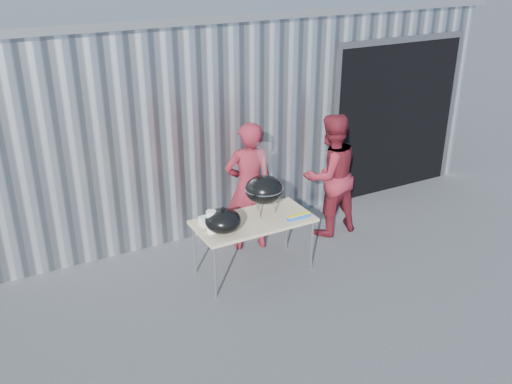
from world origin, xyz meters
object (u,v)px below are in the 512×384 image
folding_table (253,223)px  person_bystander (330,175)px  person_cook (249,187)px  kettle_grill (264,185)px

folding_table → person_bystander: 1.57m
folding_table → person_bystander: person_bystander is taller
folding_table → person_cook: person_cook is taller
folding_table → person_bystander: (1.49, 0.46, 0.19)m
folding_table → person_cook: size_ratio=0.82×
folding_table → person_cook: bearing=66.8°
kettle_grill → person_cook: size_ratio=0.52×
person_cook → folding_table: bearing=80.2°
folding_table → person_cook: 0.70m
folding_table → person_bystander: size_ratio=0.83×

